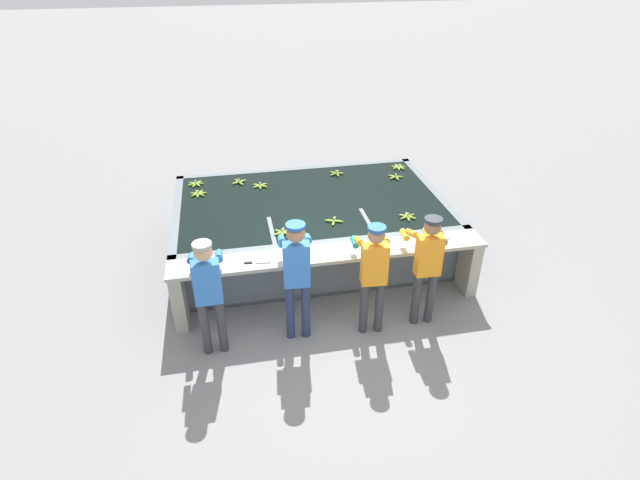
{
  "coord_description": "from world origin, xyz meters",
  "views": [
    {
      "loc": [
        -1.24,
        -5.22,
        4.42
      ],
      "look_at": [
        0.0,
        1.0,
        0.63
      ],
      "focal_mm": 28.0,
      "sensor_mm": 36.0,
      "label": 1
    }
  ],
  "objects_px": {
    "banana_bunch_floating_0": "(260,185)",
    "worker_0": "(208,288)",
    "banana_bunch_floating_1": "(336,173)",
    "banana_bunch_floating_4": "(198,194)",
    "banana_bunch_floating_8": "(399,167)",
    "worker_2": "(373,269)",
    "banana_bunch_floating_3": "(395,177)",
    "banana_bunch_floating_6": "(283,232)",
    "worker_1": "(297,270)",
    "banana_bunch_floating_2": "(408,217)",
    "banana_bunch_floating_5": "(334,221)",
    "knife_0": "(447,240)",
    "worker_3": "(427,261)",
    "banana_bunch_floating_7": "(239,182)",
    "knife_1": "(254,262)",
    "banana_bunch_floating_9": "(196,184)"
  },
  "relations": [
    {
      "from": "banana_bunch_floating_2",
      "to": "banana_bunch_floating_6",
      "type": "xyz_separation_m",
      "value": [
        -1.89,
        -0.11,
        0.0
      ]
    },
    {
      "from": "banana_bunch_floating_9",
      "to": "banana_bunch_floating_0",
      "type": "bearing_deg",
      "value": -15.09
    },
    {
      "from": "banana_bunch_floating_4",
      "to": "banana_bunch_floating_8",
      "type": "relative_size",
      "value": 0.99
    },
    {
      "from": "banana_bunch_floating_8",
      "to": "knife_0",
      "type": "xyz_separation_m",
      "value": [
        -0.19,
        -2.59,
        -0.01
      ]
    },
    {
      "from": "worker_2",
      "to": "worker_1",
      "type": "bearing_deg",
      "value": 175.18
    },
    {
      "from": "worker_1",
      "to": "worker_3",
      "type": "height_order",
      "value": "worker_1"
    },
    {
      "from": "knife_1",
      "to": "banana_bunch_floating_9",
      "type": "bearing_deg",
      "value": 106.35
    },
    {
      "from": "banana_bunch_floating_2",
      "to": "banana_bunch_floating_8",
      "type": "bearing_deg",
      "value": 75.07
    },
    {
      "from": "banana_bunch_floating_6",
      "to": "banana_bunch_floating_2",
      "type": "bearing_deg",
      "value": 3.22
    },
    {
      "from": "worker_0",
      "to": "banana_bunch_floating_2",
      "type": "bearing_deg",
      "value": 23.9
    },
    {
      "from": "banana_bunch_floating_7",
      "to": "worker_1",
      "type": "bearing_deg",
      "value": -79.86
    },
    {
      "from": "banana_bunch_floating_5",
      "to": "banana_bunch_floating_8",
      "type": "height_order",
      "value": "same"
    },
    {
      "from": "banana_bunch_floating_0",
      "to": "banana_bunch_floating_1",
      "type": "bearing_deg",
      "value": 10.23
    },
    {
      "from": "worker_0",
      "to": "banana_bunch_floating_6",
      "type": "distance_m",
      "value": 1.58
    },
    {
      "from": "banana_bunch_floating_3",
      "to": "worker_1",
      "type": "bearing_deg",
      "value": -129.04
    },
    {
      "from": "banana_bunch_floating_1",
      "to": "banana_bunch_floating_6",
      "type": "xyz_separation_m",
      "value": [
        -1.2,
        -1.89,
        -0.0
      ]
    },
    {
      "from": "knife_0",
      "to": "banana_bunch_floating_2",
      "type": "bearing_deg",
      "value": 112.08
    },
    {
      "from": "worker_2",
      "to": "banana_bunch_floating_2",
      "type": "xyz_separation_m",
      "value": [
        0.92,
        1.3,
        -0.04
      ]
    },
    {
      "from": "banana_bunch_floating_0",
      "to": "worker_0",
      "type": "bearing_deg",
      "value": -107.08
    },
    {
      "from": "banana_bunch_floating_6",
      "to": "banana_bunch_floating_1",
      "type": "bearing_deg",
      "value": 57.47
    },
    {
      "from": "worker_2",
      "to": "banana_bunch_floating_6",
      "type": "bearing_deg",
      "value": 129.03
    },
    {
      "from": "banana_bunch_floating_0",
      "to": "banana_bunch_floating_9",
      "type": "distance_m",
      "value": 1.1
    },
    {
      "from": "banana_bunch_floating_4",
      "to": "banana_bunch_floating_8",
      "type": "xyz_separation_m",
      "value": [
        3.56,
        0.43,
        0.0
      ]
    },
    {
      "from": "worker_1",
      "to": "banana_bunch_floating_9",
      "type": "xyz_separation_m",
      "value": [
        -1.25,
        3.04,
        -0.11
      ]
    },
    {
      "from": "worker_3",
      "to": "banana_bunch_floating_7",
      "type": "relative_size",
      "value": 5.89
    },
    {
      "from": "worker_0",
      "to": "banana_bunch_floating_7",
      "type": "distance_m",
      "value": 3.09
    },
    {
      "from": "worker_0",
      "to": "worker_3",
      "type": "relative_size",
      "value": 1.0
    },
    {
      "from": "banana_bunch_floating_4",
      "to": "banana_bunch_floating_3",
      "type": "bearing_deg",
      "value": 0.35
    },
    {
      "from": "banana_bunch_floating_7",
      "to": "knife_1",
      "type": "height_order",
      "value": "banana_bunch_floating_7"
    },
    {
      "from": "banana_bunch_floating_9",
      "to": "knife_1",
      "type": "xyz_separation_m",
      "value": [
        0.77,
        -2.61,
        -0.01
      ]
    },
    {
      "from": "banana_bunch_floating_9",
      "to": "knife_0",
      "type": "height_order",
      "value": "banana_bunch_floating_9"
    },
    {
      "from": "banana_bunch_floating_1",
      "to": "banana_bunch_floating_4",
      "type": "height_order",
      "value": "same"
    },
    {
      "from": "worker_1",
      "to": "banana_bunch_floating_2",
      "type": "distance_m",
      "value": 2.23
    },
    {
      "from": "worker_2",
      "to": "worker_3",
      "type": "relative_size",
      "value": 0.99
    },
    {
      "from": "banana_bunch_floating_5",
      "to": "banana_bunch_floating_1",
      "type": "bearing_deg",
      "value": 76.08
    },
    {
      "from": "banana_bunch_floating_1",
      "to": "worker_2",
      "type": "bearing_deg",
      "value": -94.3
    },
    {
      "from": "banana_bunch_floating_2",
      "to": "banana_bunch_floating_5",
      "type": "bearing_deg",
      "value": 175.8
    },
    {
      "from": "banana_bunch_floating_6",
      "to": "banana_bunch_floating_9",
      "type": "relative_size",
      "value": 1.01
    },
    {
      "from": "banana_bunch_floating_6",
      "to": "worker_2",
      "type": "bearing_deg",
      "value": -50.97
    },
    {
      "from": "worker_0",
      "to": "banana_bunch_floating_1",
      "type": "bearing_deg",
      "value": 53.95
    },
    {
      "from": "banana_bunch_floating_4",
      "to": "banana_bunch_floating_8",
      "type": "bearing_deg",
      "value": 6.84
    },
    {
      "from": "banana_bunch_floating_5",
      "to": "banana_bunch_floating_8",
      "type": "distance_m",
      "value": 2.37
    },
    {
      "from": "worker_3",
      "to": "banana_bunch_floating_9",
      "type": "bearing_deg",
      "value": 133.52
    },
    {
      "from": "banana_bunch_floating_2",
      "to": "banana_bunch_floating_7",
      "type": "relative_size",
      "value": 1.05
    },
    {
      "from": "worker_3",
      "to": "banana_bunch_floating_7",
      "type": "xyz_separation_m",
      "value": [
        -2.2,
        3.0,
        -0.05
      ]
    },
    {
      "from": "knife_1",
      "to": "worker_3",
      "type": "bearing_deg",
      "value": -12.25
    },
    {
      "from": "worker_1",
      "to": "banana_bunch_floating_2",
      "type": "height_order",
      "value": "worker_1"
    },
    {
      "from": "worker_2",
      "to": "banana_bunch_floating_3",
      "type": "bearing_deg",
      "value": 66.19
    },
    {
      "from": "worker_1",
      "to": "worker_3",
      "type": "bearing_deg",
      "value": -1.1
    },
    {
      "from": "banana_bunch_floating_0",
      "to": "banana_bunch_floating_8",
      "type": "xyz_separation_m",
      "value": [
        2.55,
        0.31,
        -0.0
      ]
    }
  ]
}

